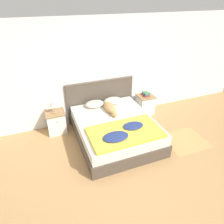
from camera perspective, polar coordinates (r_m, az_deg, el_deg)
ground_plane at (r=4.04m, az=5.99°, el=-16.34°), size 16.00×16.00×0.00m
wall_back at (r=5.01m, az=-4.27°, el=11.27°), size 9.00×0.06×2.55m
bed at (r=4.59m, az=0.90°, el=-5.10°), size 1.69×1.99×0.52m
headboard at (r=5.24m, az=-3.24°, el=3.75°), size 1.77×0.06×1.09m
nightstand_left at (r=4.99m, az=-15.62°, el=-2.81°), size 0.44×0.41×0.55m
nightstand_right at (r=5.64m, az=9.45°, el=2.11°), size 0.44×0.41×0.55m
pillow_left at (r=4.96m, az=-5.03°, el=2.30°), size 0.46×0.35×0.13m
pillow_right at (r=5.10m, az=0.26°, el=3.27°), size 0.46×0.35×0.13m
quilt at (r=4.01m, az=3.65°, el=-5.78°), size 1.45×0.84×0.11m
dog at (r=4.73m, az=-0.49°, el=1.09°), size 0.24×0.73×0.17m
book_stack at (r=5.51m, az=9.62°, el=5.06°), size 0.17×0.22×0.08m
table_lamp at (r=4.73m, az=-16.45°, el=2.22°), size 0.17×0.17×0.31m
rug at (r=4.98m, az=20.18°, el=-7.71°), size 0.94×0.82×0.00m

